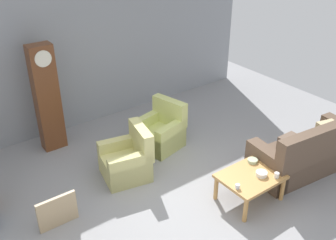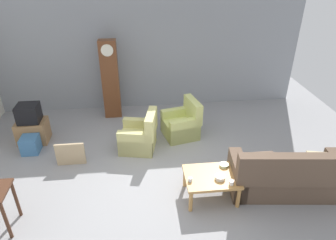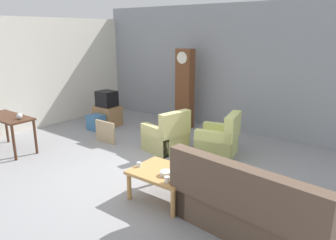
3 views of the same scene
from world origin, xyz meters
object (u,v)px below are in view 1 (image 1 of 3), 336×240
at_px(armchair_olive_near, 128,161).
at_px(grandfather_clock, 47,98).
at_px(couch_floral, 308,153).
at_px(cup_white_porcelain, 277,175).
at_px(bowl_white_stacked, 261,174).
at_px(cup_blue_rimmed, 238,186).
at_px(armchair_olive_far, 161,132).
at_px(framed_picture_leaning, 57,212).
at_px(bowl_shallow_green, 252,161).
at_px(coffee_table_wood, 250,179).

distance_m(armchair_olive_near, grandfather_clock, 1.98).
xyz_separation_m(couch_floral, cup_white_porcelain, (-1.17, -0.23, 0.17)).
height_order(armchair_olive_near, bowl_white_stacked, armchair_olive_near).
height_order(cup_white_porcelain, cup_blue_rimmed, cup_white_porcelain).
distance_m(couch_floral, armchair_olive_far, 2.76).
bearing_deg(framed_picture_leaning, cup_blue_rimmed, -30.69).
bearing_deg(couch_floral, cup_white_porcelain, -168.65).
bearing_deg(cup_white_porcelain, bowl_shallow_green, 88.45).
distance_m(grandfather_clock, cup_white_porcelain, 4.33).
xyz_separation_m(armchair_olive_far, cup_white_porcelain, (0.48, -2.44, 0.21)).
xyz_separation_m(grandfather_clock, bowl_white_stacked, (2.06, -3.51, -0.54)).
bearing_deg(cup_white_porcelain, coffee_table_wood, 135.69).
height_order(couch_floral, cup_blue_rimmed, couch_floral).
bearing_deg(couch_floral, bowl_white_stacked, -177.39).
xyz_separation_m(armchair_olive_near, cup_white_porcelain, (1.52, -1.99, 0.21)).
xyz_separation_m(coffee_table_wood, bowl_white_stacked, (0.13, -0.10, 0.10)).
bearing_deg(framed_picture_leaning, armchair_olive_near, 16.91).
relative_size(couch_floral, grandfather_clock, 1.04).
xyz_separation_m(grandfather_clock, framed_picture_leaning, (-0.78, -2.14, -0.80)).
relative_size(armchair_olive_near, cup_blue_rimmed, 12.62).
height_order(coffee_table_wood, cup_white_porcelain, cup_white_porcelain).
relative_size(couch_floral, cup_blue_rimmed, 29.78).
distance_m(armchair_olive_far, cup_blue_rimmed, 2.29).
xyz_separation_m(armchair_olive_near, framed_picture_leaning, (-1.47, -0.45, -0.05)).
height_order(armchair_olive_far, cup_white_porcelain, armchair_olive_far).
height_order(framed_picture_leaning, cup_white_porcelain, cup_white_porcelain).
xyz_separation_m(armchair_olive_near, coffee_table_wood, (1.24, -1.71, 0.10)).
relative_size(coffee_table_wood, grandfather_clock, 0.46).
height_order(coffee_table_wood, bowl_shallow_green, bowl_shallow_green).
bearing_deg(armchair_olive_near, cup_white_porcelain, -52.52).
height_order(armchair_olive_near, cup_white_porcelain, armchair_olive_near).
height_order(coffee_table_wood, grandfather_clock, grandfather_clock).
xyz_separation_m(cup_blue_rimmed, bowl_white_stacked, (0.53, 0.01, -0.00)).
xyz_separation_m(framed_picture_leaning, cup_blue_rimmed, (2.31, -1.37, 0.26)).
bearing_deg(armchair_olive_near, grandfather_clock, 112.05).
distance_m(cup_white_porcelain, bowl_white_stacked, 0.23).
distance_m(armchair_olive_near, cup_white_porcelain, 2.51).
bearing_deg(bowl_shallow_green, armchair_olive_far, 104.49).
distance_m(armchair_olive_near, cup_blue_rimmed, 2.01).
relative_size(grandfather_clock, bowl_shallow_green, 12.46).
xyz_separation_m(coffee_table_wood, framed_picture_leaning, (-2.72, 1.27, -0.15)).
relative_size(cup_white_porcelain, bowl_shallow_green, 0.52).
relative_size(coffee_table_wood, bowl_shallow_green, 5.71).
bearing_deg(bowl_white_stacked, cup_white_porcelain, -49.05).
height_order(framed_picture_leaning, bowl_white_stacked, bowl_white_stacked).
height_order(framed_picture_leaning, cup_blue_rimmed, cup_blue_rimmed).
height_order(grandfather_clock, cup_blue_rimmed, grandfather_clock).
relative_size(couch_floral, bowl_white_stacked, 12.03).
bearing_deg(couch_floral, armchair_olive_far, 126.77).
bearing_deg(couch_floral, armchair_olive_near, 146.92).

